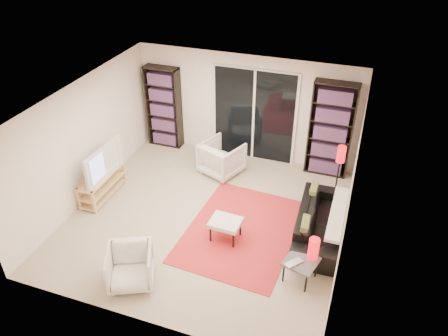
% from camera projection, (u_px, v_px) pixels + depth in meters
% --- Properties ---
extents(floor, '(5.00, 5.00, 0.00)m').
position_uv_depth(floor, '(207.00, 217.00, 8.34)').
color(floor, '#B6A48C').
rests_on(floor, ground).
extents(wall_back, '(5.00, 0.02, 2.40)m').
position_uv_depth(wall_back, '(246.00, 107.00, 9.67)').
color(wall_back, white).
rests_on(wall_back, ground).
extents(wall_front, '(5.00, 0.02, 2.40)m').
position_uv_depth(wall_front, '(136.00, 262.00, 5.71)').
color(wall_front, white).
rests_on(wall_front, ground).
extents(wall_left, '(0.02, 5.00, 2.40)m').
position_uv_depth(wall_left, '(84.00, 142.00, 8.38)').
color(wall_left, white).
rests_on(wall_left, ground).
extents(wall_right, '(0.02, 5.00, 2.40)m').
position_uv_depth(wall_right, '(350.00, 192.00, 7.00)').
color(wall_right, white).
rests_on(wall_right, ground).
extents(ceiling, '(5.00, 5.00, 0.02)m').
position_uv_depth(ceiling, '(203.00, 102.00, 7.04)').
color(ceiling, white).
rests_on(ceiling, wall_back).
extents(sliding_door, '(1.92, 0.08, 2.16)m').
position_uv_depth(sliding_door, '(254.00, 116.00, 9.67)').
color(sliding_door, white).
rests_on(sliding_door, ground).
extents(bookshelf_left, '(0.80, 0.30, 1.95)m').
position_uv_depth(bookshelf_left, '(164.00, 107.00, 10.20)').
color(bookshelf_left, black).
rests_on(bookshelf_left, ground).
extents(bookshelf_right, '(0.90, 0.30, 2.10)m').
position_uv_depth(bookshelf_right, '(331.00, 130.00, 9.09)').
color(bookshelf_right, black).
rests_on(bookshelf_right, ground).
extents(tv_stand, '(0.39, 1.21, 0.50)m').
position_uv_depth(tv_stand, '(103.00, 184.00, 8.81)').
color(tv_stand, '#E5BA6D').
rests_on(tv_stand, floor).
extents(tv, '(0.22, 1.13, 0.64)m').
position_uv_depth(tv, '(99.00, 161.00, 8.50)').
color(tv, black).
rests_on(tv, tv_stand).
extents(rug, '(2.04, 2.67, 0.01)m').
position_uv_depth(rug, '(242.00, 231.00, 8.02)').
color(rug, red).
rests_on(rug, floor).
extents(sofa, '(0.86, 2.03, 0.58)m').
position_uv_depth(sofa, '(320.00, 222.00, 7.79)').
color(sofa, black).
rests_on(sofa, floor).
extents(armchair_back, '(1.03, 1.04, 0.74)m').
position_uv_depth(armchair_back, '(222.00, 158.00, 9.47)').
color(armchair_back, silver).
rests_on(armchair_back, floor).
extents(armchair_front, '(0.92, 0.93, 0.65)m').
position_uv_depth(armchair_front, '(130.00, 267.00, 6.83)').
color(armchair_front, silver).
rests_on(armchair_front, floor).
extents(ottoman, '(0.56, 0.47, 0.40)m').
position_uv_depth(ottoman, '(226.00, 223.00, 7.67)').
color(ottoman, silver).
rests_on(ottoman, floor).
extents(side_table, '(0.59, 0.59, 0.40)m').
position_uv_depth(side_table, '(301.00, 263.00, 6.86)').
color(side_table, '#4F4F54').
rests_on(side_table, floor).
extents(laptop, '(0.34, 0.35, 0.02)m').
position_uv_depth(laptop, '(296.00, 264.00, 6.75)').
color(laptop, silver).
rests_on(laptop, side_table).
extents(table_lamp, '(0.17, 0.17, 0.38)m').
position_uv_depth(table_lamp, '(314.00, 249.00, 6.78)').
color(table_lamp, red).
rests_on(table_lamp, side_table).
extents(floor_lamp, '(0.18, 0.18, 1.23)m').
position_uv_depth(floor_lamp, '(340.00, 161.00, 8.34)').
color(floor_lamp, black).
rests_on(floor_lamp, floor).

